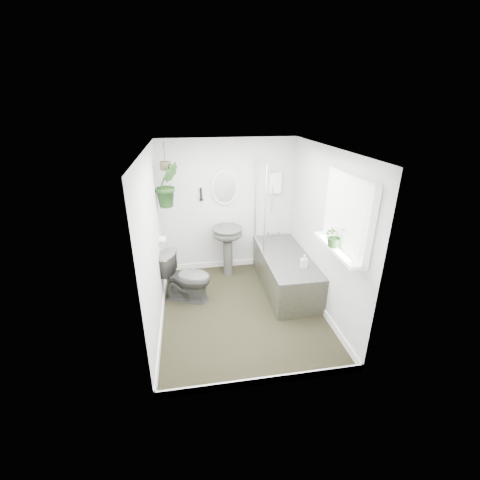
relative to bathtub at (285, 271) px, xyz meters
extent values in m
cube|color=black|center=(-0.80, -0.50, -0.30)|extent=(2.30, 2.80, 0.02)
cube|color=white|center=(-0.80, -0.50, 2.02)|extent=(2.30, 2.80, 0.02)
cube|color=silver|center=(-0.80, 0.91, 0.86)|extent=(2.30, 0.02, 2.30)
cube|color=silver|center=(-0.80, -1.91, 0.86)|extent=(2.30, 0.02, 2.30)
cube|color=silver|center=(-1.96, -0.50, 0.86)|extent=(0.02, 2.80, 2.30)
cube|color=silver|center=(0.36, -0.50, 0.86)|extent=(0.02, 2.80, 2.30)
cube|color=white|center=(-0.80, -0.50, -0.24)|extent=(2.30, 2.80, 0.10)
cube|color=white|center=(0.00, 0.84, 1.26)|extent=(0.20, 0.10, 0.35)
ellipsoid|color=beige|center=(-0.86, 0.87, 1.21)|extent=(0.46, 0.03, 0.62)
cylinder|color=black|center=(-1.26, 0.86, 1.11)|extent=(0.04, 0.04, 0.22)
cylinder|color=white|center=(-1.90, 0.20, 0.61)|extent=(0.11, 0.11, 0.11)
cube|color=white|center=(0.29, -1.20, 1.36)|extent=(0.08, 1.00, 0.90)
cube|color=white|center=(0.22, -1.20, 0.94)|extent=(0.18, 1.00, 0.04)
cube|color=white|center=(0.24, -1.20, 1.36)|extent=(0.01, 0.86, 0.76)
imported|color=#42423D|center=(-1.58, -0.08, 0.09)|extent=(0.85, 0.67, 0.76)
imported|color=black|center=(0.18, -1.17, 1.09)|extent=(0.26, 0.23, 0.26)
imported|color=black|center=(-1.77, 0.45, 1.39)|extent=(0.46, 0.42, 0.68)
imported|color=#362B2A|center=(0.14, -0.43, 0.39)|extent=(0.10, 0.10, 0.20)
cylinder|color=#4A4230|center=(-1.77, 0.45, 1.67)|extent=(0.16, 0.16, 0.12)
camera|label=1|loc=(-1.47, -4.38, 2.52)|focal=24.00mm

